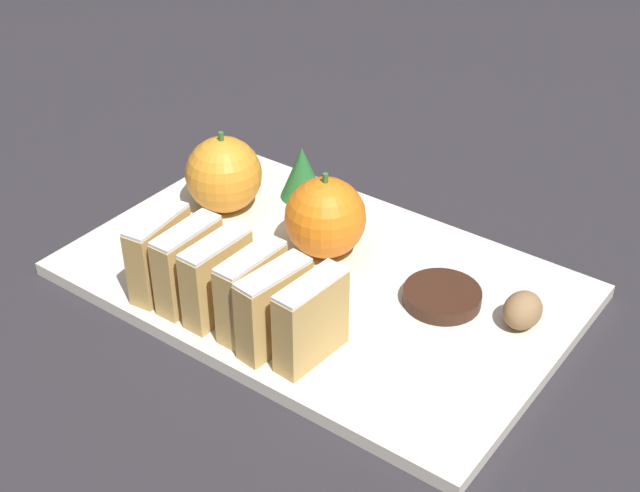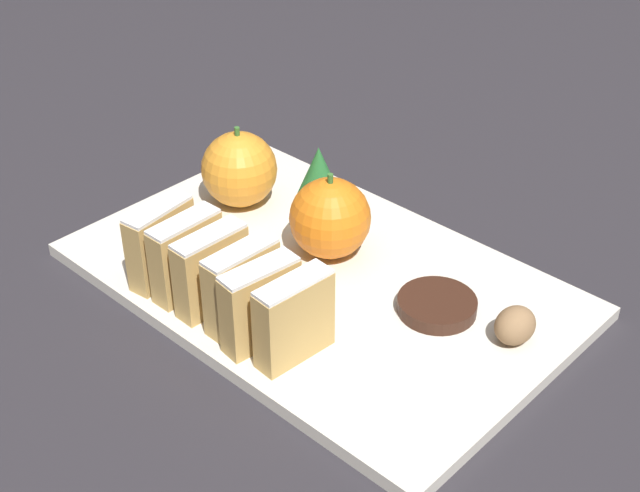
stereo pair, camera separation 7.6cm
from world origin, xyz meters
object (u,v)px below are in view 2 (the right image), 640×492
object	(u,v)px
orange_far	(239,169)
chocolate_cookie	(437,305)
orange_near	(330,218)
walnut	(515,325)

from	to	relation	value
orange_far	chocolate_cookie	size ratio (longest dim) A/B	1.24
orange_near	orange_far	size ratio (longest dim) A/B	0.99
orange_far	walnut	size ratio (longest dim) A/B	2.22
orange_far	walnut	distance (m)	0.31
chocolate_cookie	walnut	bearing A→B (deg)	-80.27
orange_near	chocolate_cookie	bearing A→B (deg)	-91.16
orange_near	orange_far	bearing A→B (deg)	88.05
orange_far	chocolate_cookie	distance (m)	0.25
orange_near	walnut	size ratio (longest dim) A/B	2.20
walnut	chocolate_cookie	size ratio (longest dim) A/B	0.56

